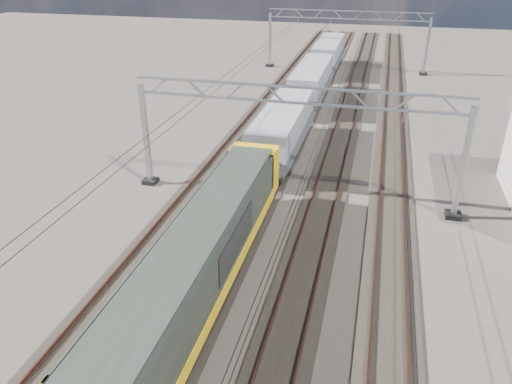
% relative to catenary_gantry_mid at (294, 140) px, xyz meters
% --- Properties ---
extents(ground, '(160.00, 160.00, 0.00)m').
position_rel_catenary_gantry_mid_xyz_m(ground, '(-0.00, -4.00, -3.91)').
color(ground, black).
rests_on(ground, ground).
extents(track_outer_west, '(2.60, 140.00, 0.30)m').
position_rel_catenary_gantry_mid_xyz_m(track_outer_west, '(-6.00, -4.00, -3.83)').
color(track_outer_west, black).
rests_on(track_outer_west, ground).
extents(track_loco, '(2.60, 140.00, 0.30)m').
position_rel_catenary_gantry_mid_xyz_m(track_loco, '(-2.00, -4.00, -3.83)').
color(track_loco, black).
rests_on(track_loco, ground).
extents(track_inner_east, '(2.60, 140.00, 0.30)m').
position_rel_catenary_gantry_mid_xyz_m(track_inner_east, '(2.00, -4.00, -3.83)').
color(track_inner_east, black).
rests_on(track_inner_east, ground).
extents(track_outer_east, '(2.60, 140.00, 0.30)m').
position_rel_catenary_gantry_mid_xyz_m(track_outer_east, '(6.00, -4.00, -3.83)').
color(track_outer_east, black).
rests_on(track_outer_east, ground).
extents(catenary_gantry_mid, '(19.90, 0.90, 7.11)m').
position_rel_catenary_gantry_mid_xyz_m(catenary_gantry_mid, '(0.00, 0.00, 0.00)').
color(catenary_gantry_mid, '#979EA5').
rests_on(catenary_gantry_mid, ground).
extents(catenary_gantry_far, '(19.90, 0.90, 7.11)m').
position_rel_catenary_gantry_mid_xyz_m(catenary_gantry_far, '(0.00, 36.00, 0.00)').
color(catenary_gantry_far, '#979EA5').
rests_on(catenary_gantry_far, ground).
extents(overhead_wires, '(12.03, 140.00, 0.53)m').
position_rel_catenary_gantry_mid_xyz_m(overhead_wires, '(-0.00, 4.00, 1.84)').
color(overhead_wires, black).
rests_on(overhead_wires, ground).
extents(locomotive, '(2.76, 21.10, 3.62)m').
position_rel_catenary_gantry_mid_xyz_m(locomotive, '(-2.00, -10.92, -1.58)').
color(locomotive, black).
rests_on(locomotive, ground).
extents(hopper_wagon_lead, '(3.38, 13.00, 3.25)m').
position_rel_catenary_gantry_mid_xyz_m(hopper_wagon_lead, '(-2.00, 6.78, -1.67)').
color(hopper_wagon_lead, black).
rests_on(hopper_wagon_lead, ground).
extents(hopper_wagon_mid, '(3.38, 13.00, 3.25)m').
position_rel_catenary_gantry_mid_xyz_m(hopper_wagon_mid, '(-2.00, 20.98, -1.67)').
color(hopper_wagon_mid, black).
rests_on(hopper_wagon_mid, ground).
extents(hopper_wagon_third, '(3.38, 13.00, 3.25)m').
position_rel_catenary_gantry_mid_xyz_m(hopper_wagon_third, '(-2.00, 35.18, -1.67)').
color(hopper_wagon_third, black).
rests_on(hopper_wagon_third, ground).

